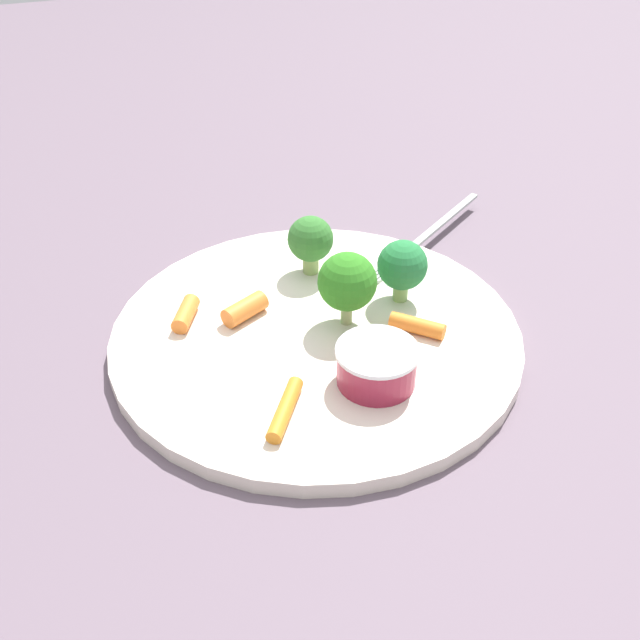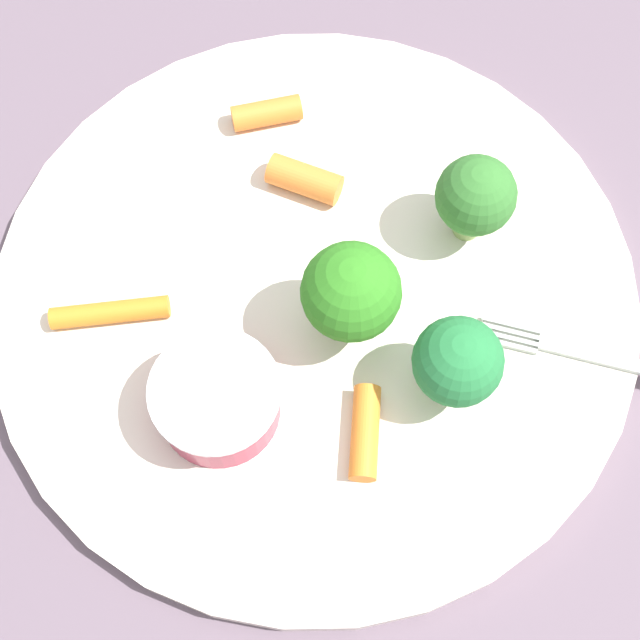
{
  "view_description": "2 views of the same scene",
  "coord_description": "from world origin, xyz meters",
  "views": [
    {
      "loc": [
        -0.15,
        -0.43,
        0.35
      ],
      "look_at": [
        0.0,
        -0.0,
        0.02
      ],
      "focal_mm": 41.73,
      "sensor_mm": 36.0,
      "label": 1
    },
    {
      "loc": [
        0.14,
        -0.12,
        0.4
      ],
      "look_at": [
        0.02,
        -0.01,
        0.02
      ],
      "focal_mm": 50.5,
      "sensor_mm": 36.0,
      "label": 2
    }
  ],
  "objects": [
    {
      "name": "ground_plane",
      "position": [
        0.0,
        0.0,
        0.0
      ],
      "size": [
        2.4,
        2.4,
        0.0
      ],
      "primitive_type": "plane",
      "color": "#62525E"
    },
    {
      "name": "plate",
      "position": [
        0.0,
        0.0,
        0.01
      ],
      "size": [
        0.31,
        0.31,
        0.01
      ],
      "primitive_type": "cylinder",
      "color": "silver",
      "rests_on": "ground_plane"
    },
    {
      "name": "sauce_cup",
      "position": [
        0.02,
        -0.07,
        0.03
      ],
      "size": [
        0.06,
        0.06,
        0.03
      ],
      "color": "maroon",
      "rests_on": "plate"
    },
    {
      "name": "broccoli_floret_0",
      "position": [
        0.08,
        0.01,
        0.04
      ],
      "size": [
        0.04,
        0.04,
        0.05
      ],
      "color": "#83AF64",
      "rests_on": "plate"
    },
    {
      "name": "broccoli_floret_1",
      "position": [
        0.02,
        0.08,
        0.04
      ],
      "size": [
        0.04,
        0.04,
        0.05
      ],
      "color": "#90AC62",
      "rests_on": "plate"
    },
    {
      "name": "broccoli_floret_2",
      "position": [
        0.02,
        0.0,
        0.05
      ],
      "size": [
        0.04,
        0.04,
        0.06
      ],
      "color": "#99B871",
      "rests_on": "plate"
    },
    {
      "name": "carrot_stick_0",
      "position": [
        -0.05,
        -0.08,
        0.02
      ],
      "size": [
        0.04,
        0.05,
        0.01
      ],
      "primitive_type": "cylinder",
      "rotation": [
        1.57,
        0.0,
        5.7
      ],
      "color": "orange",
      "rests_on": "plate"
    },
    {
      "name": "carrot_stick_1",
      "position": [
        0.07,
        -0.03,
        0.02
      ],
      "size": [
        0.04,
        0.04,
        0.01
      ],
      "primitive_type": "cylinder",
      "rotation": [
        1.57,
        0.0,
        0.79
      ],
      "color": "orange",
      "rests_on": "plate"
    },
    {
      "name": "carrot_stick_2",
      "position": [
        -0.05,
        0.03,
        0.02
      ],
      "size": [
        0.04,
        0.03,
        0.02
      ],
      "primitive_type": "cylinder",
      "rotation": [
        1.57,
        0.0,
        5.19
      ],
      "color": "orange",
      "rests_on": "plate"
    },
    {
      "name": "carrot_stick_3",
      "position": [
        -0.09,
        0.04,
        0.02
      ],
      "size": [
        0.03,
        0.04,
        0.01
      ],
      "primitive_type": "cylinder",
      "rotation": [
        1.57,
        0.0,
        5.81
      ],
      "color": "orange",
      "rests_on": "plate"
    }
  ]
}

